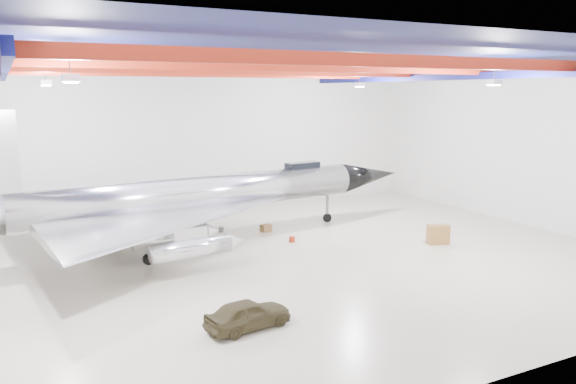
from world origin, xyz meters
TOP-DOWN VIEW (x-y plane):
  - floor at (0.00, 0.00)m, footprint 40.00×40.00m
  - wall_back at (0.00, 15.00)m, footprint 40.00×0.00m
  - wall_right at (20.00, 0.00)m, footprint 0.00×30.00m
  - ceiling at (0.00, 0.00)m, footprint 40.00×40.00m
  - ceiling_structure at (0.00, 0.00)m, footprint 39.50×29.50m
  - jet_aircraft at (-1.82, 5.65)m, footprint 30.58×19.30m
  - jeep at (-4.19, -7.62)m, footprint 3.67×1.91m
  - desk at (11.07, -1.34)m, footprint 1.44×1.03m
  - toolbox_red at (-0.50, 8.46)m, footprint 0.62×0.57m
  - engine_drum at (-1.24, 3.99)m, footprint 0.59×0.59m
  - parts_bin at (2.93, 6.27)m, footprint 0.75×0.64m
  - tool_chest at (3.27, 3.12)m, footprint 0.45×0.45m
  - oil_barrel at (-3.39, 5.69)m, footprint 0.48×0.38m
  - spares_box at (0.22, 7.53)m, footprint 0.39×0.39m

SIDE VIEW (x-z plane):
  - floor at x=0.00m, z-range 0.00..0.00m
  - spares_box at x=0.22m, z-range 0.00..0.33m
  - oil_barrel at x=-3.39m, z-range 0.00..0.33m
  - tool_chest at x=3.27m, z-range 0.00..0.34m
  - toolbox_red at x=-0.50m, z-range 0.00..0.35m
  - engine_drum at x=-1.24m, z-range 0.00..0.40m
  - parts_bin at x=2.93m, z-range 0.00..0.47m
  - desk at x=11.07m, z-range 0.00..1.19m
  - jeep at x=-4.19m, z-range 0.00..1.19m
  - jet_aircraft at x=-1.82m, z-range -1.43..6.91m
  - wall_back at x=0.00m, z-range -14.50..25.50m
  - wall_right at x=20.00m, z-range -9.50..20.50m
  - ceiling_structure at x=0.00m, z-range 9.79..10.86m
  - ceiling at x=0.00m, z-range 11.00..11.00m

